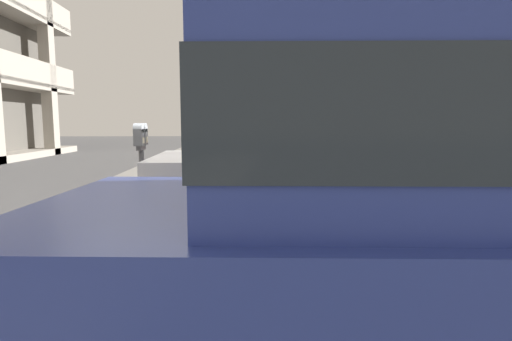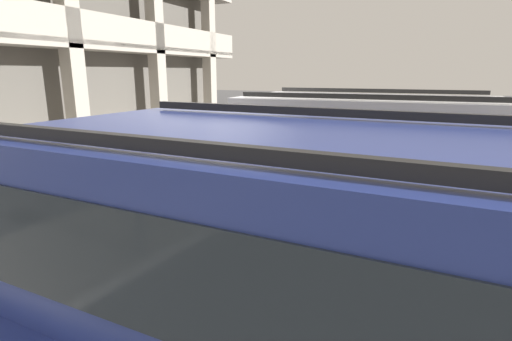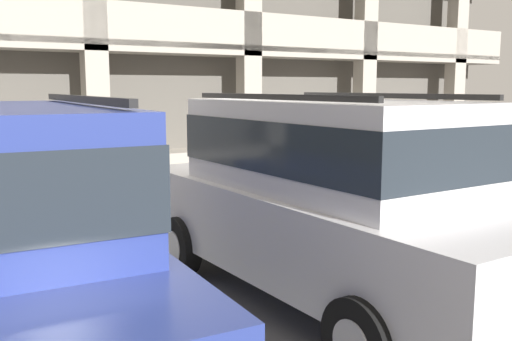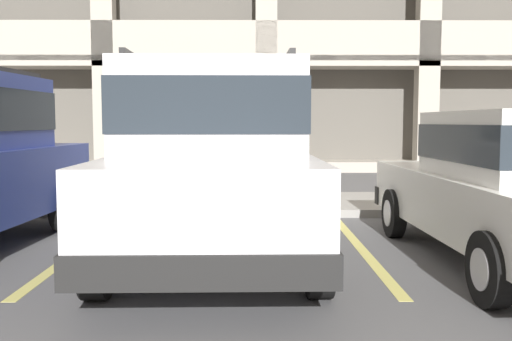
# 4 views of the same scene
# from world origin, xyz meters

# --- Properties ---
(ground_plane) EXTENTS (80.00, 80.00, 0.10)m
(ground_plane) POSITION_xyz_m (0.00, 0.00, -0.05)
(ground_plane) COLOR #565659
(sidewalk) EXTENTS (40.00, 2.20, 0.12)m
(sidewalk) POSITION_xyz_m (0.00, 1.30, 0.06)
(sidewalk) COLOR gray
(sidewalk) RESTS_ON ground_plane
(parking_stall_lines) EXTENTS (12.87, 4.80, 0.01)m
(parking_stall_lines) POSITION_xyz_m (1.59, -1.40, 0.00)
(parking_stall_lines) COLOR #DBD16B
(parking_stall_lines) RESTS_ON ground_plane
(silver_suv) EXTENTS (2.08, 4.81, 2.03)m
(silver_suv) POSITION_xyz_m (-0.02, -2.26, 1.09)
(silver_suv) COLOR silver
(silver_suv) RESTS_ON ground_plane
(parking_meter_near) EXTENTS (0.35, 0.12, 1.42)m
(parking_meter_near) POSITION_xyz_m (0.23, 0.35, 1.18)
(parking_meter_near) COLOR #47474C
(parking_meter_near) RESTS_ON sidewalk
(fire_hydrant) EXTENTS (0.30, 0.30, 0.70)m
(fire_hydrant) POSITION_xyz_m (3.95, 0.65, 0.46)
(fire_hydrant) COLOR gold
(fire_hydrant) RESTS_ON sidewalk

